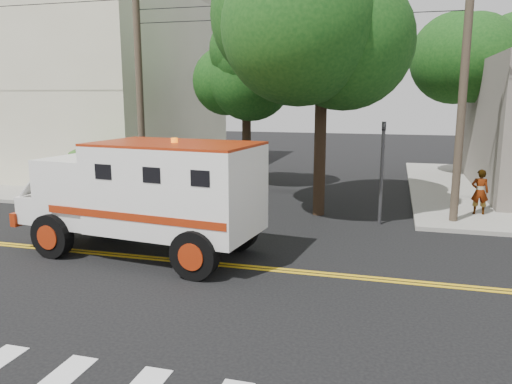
% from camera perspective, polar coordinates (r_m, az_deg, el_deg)
% --- Properties ---
extents(ground, '(100.00, 100.00, 0.00)m').
position_cam_1_polar(ground, '(13.50, -3.39, -8.35)').
color(ground, black).
rests_on(ground, ground).
extents(sidewalk_nw, '(17.00, 17.00, 0.15)m').
position_cam_1_polar(sidewalk_nw, '(31.37, -18.98, 2.27)').
color(sidewalk_nw, gray).
rests_on(sidewalk_nw, ground).
extents(building_left, '(16.00, 14.00, 10.00)m').
position_cam_1_polar(building_left, '(33.45, -20.94, 11.38)').
color(building_left, beige).
rests_on(building_left, sidewalk_nw).
extents(utility_pole_left, '(0.28, 0.28, 9.00)m').
position_cam_1_polar(utility_pole_left, '(20.53, -13.14, 10.75)').
color(utility_pole_left, '#382D23').
rests_on(utility_pole_left, ground).
extents(utility_pole_right, '(0.28, 0.28, 9.00)m').
position_cam_1_polar(utility_pole_right, '(18.38, 22.55, 10.24)').
color(utility_pole_right, '#382D23').
rests_on(utility_pole_right, ground).
extents(tree_main, '(6.08, 5.70, 9.85)m').
position_cam_1_polar(tree_main, '(18.61, 8.96, 19.27)').
color(tree_main, black).
rests_on(tree_main, ground).
extents(tree_left, '(4.48, 4.20, 7.70)m').
position_cam_1_polar(tree_left, '(24.84, -0.53, 13.84)').
color(tree_left, black).
rests_on(tree_left, ground).
extents(tree_right, '(4.80, 4.50, 8.20)m').
position_cam_1_polar(tree_right, '(28.27, 25.72, 13.17)').
color(tree_right, black).
rests_on(tree_right, ground).
extents(traffic_signal, '(0.15, 0.18, 3.60)m').
position_cam_1_polar(traffic_signal, '(17.80, 14.23, 3.38)').
color(traffic_signal, '#3F3F42').
rests_on(traffic_signal, ground).
extents(accessibility_sign, '(0.45, 0.10, 2.02)m').
position_cam_1_polar(accessibility_sign, '(21.19, -13.98, 2.20)').
color(accessibility_sign, '#3F3F42').
rests_on(accessibility_sign, ground).
extents(palm_planter, '(3.52, 2.63, 2.36)m').
position_cam_1_polar(palm_planter, '(22.16, -16.23, 3.19)').
color(palm_planter, '#1E3314').
rests_on(palm_planter, sidewalk_nw).
extents(armored_truck, '(7.34, 3.54, 3.23)m').
position_cam_1_polar(armored_truck, '(14.27, -12.28, 0.10)').
color(armored_truck, white).
rests_on(armored_truck, ground).
extents(pedestrian_a, '(0.62, 0.42, 1.68)m').
position_cam_1_polar(pedestrian_a, '(20.13, 24.21, 0.02)').
color(pedestrian_a, gray).
rests_on(pedestrian_a, sidewalk_ne).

